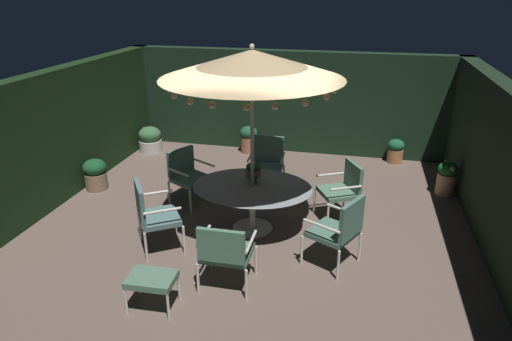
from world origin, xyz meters
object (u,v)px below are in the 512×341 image
object	(u,v)px
patio_chair_southwest	(343,187)
patio_dining_table	(252,193)
patio_umbrella	(252,64)
patio_chair_north	(267,161)
potted_plant_back_center	(249,138)
potted_plant_left_far	(150,139)
patio_chair_east	(152,212)
potted_plant_front_corner	(447,178)
patio_chair_south	(340,228)
centerpiece_planter	(253,170)
patio_chair_northeast	(188,173)
ottoman_footrest	(152,280)
potted_plant_back_right	(396,150)
patio_chair_southeast	(225,251)
potted_plant_back_left	(95,174)

from	to	relation	value
patio_chair_southwest	patio_dining_table	bearing A→B (deg)	-152.19
patio_dining_table	patio_umbrella	distance (m)	1.91
patio_chair_north	potted_plant_back_center	bearing A→B (deg)	113.26
potted_plant_left_far	patio_chair_east	bearing A→B (deg)	-64.00
potted_plant_back_center	potted_plant_front_corner	bearing A→B (deg)	-19.21
patio_dining_table	patio_chair_east	bearing A→B (deg)	-145.98
patio_dining_table	potted_plant_back_center	world-z (taller)	patio_dining_table
patio_chair_north	patio_chair_south	world-z (taller)	patio_chair_south
patio_umbrella	potted_plant_back_center	bearing A→B (deg)	104.85
centerpiece_planter	patio_chair_northeast	xyz separation A→B (m)	(-1.29, 0.57, -0.39)
ottoman_footrest	patio_dining_table	bearing A→B (deg)	70.94
patio_chair_east	ottoman_footrest	distance (m)	1.33
potted_plant_front_corner	potted_plant_back_right	world-z (taller)	potted_plant_front_corner
patio_chair_north	patio_chair_northeast	bearing A→B (deg)	-147.59
patio_chair_southeast	ottoman_footrest	xyz separation A→B (m)	(-0.72, -0.55, -0.16)
patio_chair_east	potted_plant_back_right	xyz separation A→B (m)	(3.54, 4.33, -0.32)
patio_dining_table	ottoman_footrest	size ratio (longest dim) A/B	3.23
patio_chair_east	potted_plant_left_far	size ratio (longest dim) A/B	1.78
ottoman_footrest	potted_plant_back_left	world-z (taller)	potted_plant_back_left
patio_dining_table	patio_chair_northeast	size ratio (longest dim) A/B	1.94
patio_chair_southwest	potted_plant_back_left	size ratio (longest dim) A/B	1.61
patio_chair_east	patio_dining_table	bearing A→B (deg)	34.02
patio_dining_table	patio_chair_north	bearing A→B (deg)	93.17
patio_chair_north	potted_plant_back_right	world-z (taller)	patio_chair_north
centerpiece_planter	potted_plant_left_far	size ratio (longest dim) A/B	0.59
potted_plant_back_center	potted_plant_back_right	distance (m)	3.20
patio_chair_southwest	ottoman_footrest	distance (m)	3.41
patio_dining_table	potted_plant_back_center	bearing A→B (deg)	104.85
potted_plant_front_corner	potted_plant_back_left	bearing A→B (deg)	-169.19
potted_plant_back_left	potted_plant_back_center	bearing A→B (deg)	48.76
patio_chair_south	patio_chair_northeast	bearing A→B (deg)	152.18
patio_umbrella	patio_chair_southwest	distance (m)	2.48
patio_chair_north	ottoman_footrest	size ratio (longest dim) A/B	1.78
patio_chair_southwest	potted_plant_back_left	world-z (taller)	patio_chair_southwest
potted_plant_back_right	patio_chair_east	bearing A→B (deg)	-129.29
patio_umbrella	potted_plant_front_corner	xyz separation A→B (m)	(3.10, 2.01, -2.20)
potted_plant_back_left	centerpiece_planter	bearing A→B (deg)	-12.02
potted_plant_back_right	potted_plant_back_left	bearing A→B (deg)	-153.94
patio_chair_south	potted_plant_back_center	xyz separation A→B (m)	(-2.24, 4.09, -0.25)
patio_chair_east	ottoman_footrest	xyz separation A→B (m)	(0.54, -1.20, -0.21)
patio_chair_southeast	potted_plant_back_left	xyz separation A→B (m)	(-3.19, 2.31, -0.23)
potted_plant_left_far	potted_plant_front_corner	world-z (taller)	potted_plant_front_corner
patio_umbrella	ottoman_footrest	size ratio (longest dim) A/B	5.03
potted_plant_front_corner	patio_chair_north	bearing A→B (deg)	-170.82
centerpiece_planter	potted_plant_front_corner	world-z (taller)	centerpiece_planter
potted_plant_back_left	potted_plant_back_center	xyz separation A→B (m)	(2.27, 2.59, 0.02)
patio_chair_east	potted_plant_back_center	distance (m)	4.27
patio_chair_southeast	potted_plant_left_far	world-z (taller)	patio_chair_southeast
patio_chair_north	potted_plant_left_far	bearing A→B (deg)	154.23
patio_dining_table	potted_plant_front_corner	bearing A→B (deg)	33.00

